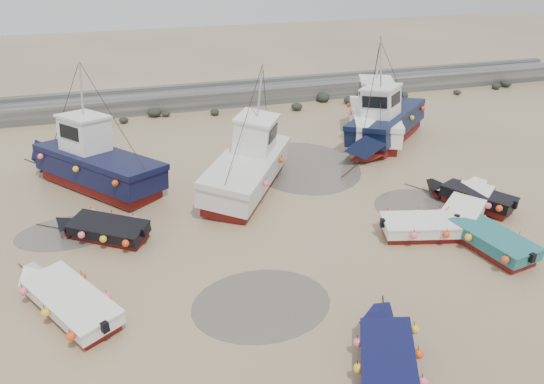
{
  "coord_description": "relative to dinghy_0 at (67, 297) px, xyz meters",
  "views": [
    {
      "loc": [
        -7.61,
        -16.57,
        11.7
      ],
      "look_at": [
        -1.48,
        3.64,
        1.4
      ],
      "focal_mm": 35.0,
      "sensor_mm": 36.0,
      "label": 1
    }
  ],
  "objects": [
    {
      "name": "cabin_boat_3",
      "position": [
        17.95,
        12.88,
        0.82
      ],
      "size": [
        5.26,
        9.4,
        6.22
      ],
      "rotation": [
        0.0,
        0.0,
        -0.37
      ],
      "color": "maroon",
      "rests_on": "ground"
    },
    {
      "name": "cabin_boat_2",
      "position": [
        18.04,
        11.44,
        0.79
      ],
      "size": [
        8.62,
        7.87,
        6.22
      ],
      "rotation": [
        0.0,
        0.0,
        2.3
      ],
      "color": "maroon",
      "rests_on": "ground"
    },
    {
      "name": "dinghy_4",
      "position": [
        1.24,
        4.67,
        0.02
      ],
      "size": [
        4.93,
        3.76,
        1.43
      ],
      "rotation": [
        0.0,
        0.0,
        0.96
      ],
      "color": "maroon",
      "rests_on": "ground"
    },
    {
      "name": "puddle_c",
      "position": [
        -0.21,
        5.56,
        -0.53
      ],
      "size": [
        4.52,
        4.52,
        0.01
      ],
      "primitive_type": "cylinder",
      "color": "#575046",
      "rests_on": "ground"
    },
    {
      "name": "ground",
      "position": [
        10.08,
        0.46,
        -0.54
      ],
      "size": [
        120.0,
        120.0,
        0.0
      ],
      "primitive_type": "plane",
      "color": "tan",
      "rests_on": "ground"
    },
    {
      "name": "dinghy_2",
      "position": [
        16.35,
        -0.69,
        0.01
      ],
      "size": [
        2.37,
        5.82,
        1.43
      ],
      "rotation": [
        0.0,
        0.0,
        0.18
      ],
      "color": "maroon",
      "rests_on": "ground"
    },
    {
      "name": "cabin_boat_0",
      "position": [
        0.8,
        10.26,
        0.79
      ],
      "size": [
        7.48,
        8.94,
        6.22
      ],
      "rotation": [
        0.0,
        0.0,
        0.67
      ],
      "color": "maroon",
      "rests_on": "ground"
    },
    {
      "name": "puddle_d",
      "position": [
        12.06,
        9.5,
        -0.53
      ],
      "size": [
        6.19,
        6.19,
        0.01
      ],
      "primitive_type": "cylinder",
      "color": "#575046",
      "rests_on": "ground"
    },
    {
      "name": "dinghy_1",
      "position": [
        9.27,
        -5.73,
        0.02
      ],
      "size": [
        3.18,
        5.45,
        1.43
      ],
      "rotation": [
        0.0,
        0.0,
        -0.43
      ],
      "color": "maroon",
      "rests_on": "ground"
    },
    {
      "name": "person",
      "position": [
        6.76,
        6.8,
        -0.54
      ],
      "size": [
        0.64,
        0.44,
        1.73
      ],
      "primitive_type": "imported",
      "rotation": [
        0.0,
        0.0,
        3.11
      ],
      "color": "#151931",
      "rests_on": "ground"
    },
    {
      "name": "cabin_boat_1",
      "position": [
        8.49,
        7.93,
        0.79
      ],
      "size": [
        6.73,
        9.65,
        6.22
      ],
      "rotation": [
        0.0,
        0.0,
        -0.56
      ],
      "color": "maroon",
      "rests_on": "ground"
    },
    {
      "name": "dinghy_3",
      "position": [
        17.65,
        2.18,
        0.0
      ],
      "size": [
        5.17,
        4.66,
        1.43
      ],
      "rotation": [
        0.0,
        0.0,
        -0.85
      ],
      "color": "maroon",
      "rests_on": "ground"
    },
    {
      "name": "puddle_b",
      "position": [
        15.55,
        3.27,
        -0.53
      ],
      "size": [
        4.0,
        4.0,
        0.01
      ],
      "primitive_type": "cylinder",
      "color": "#575046",
      "rests_on": "ground"
    },
    {
      "name": "seawall",
      "position": [
        10.12,
        22.45,
        0.09
      ],
      "size": [
        60.0,
        4.92,
        1.5
      ],
      "color": "slate",
      "rests_on": "ground"
    },
    {
      "name": "dinghy_0",
      "position": [
        0.0,
        0.0,
        0.0
      ],
      "size": [
        3.97,
        6.07,
        1.43
      ],
      "rotation": [
        0.0,
        0.0,
        0.52
      ],
      "color": "maroon",
      "rests_on": "ground"
    },
    {
      "name": "dinghy_5",
      "position": [
        14.67,
        0.72,
        0.02
      ],
      "size": [
        5.67,
        2.69,
        1.43
      ],
      "rotation": [
        0.0,
        0.0,
        -1.82
      ],
      "color": "maroon",
      "rests_on": "ground"
    },
    {
      "name": "puddle_a",
      "position": [
        6.46,
        -1.63,
        -0.53
      ],
      "size": [
        4.96,
        4.96,
        0.01
      ],
      "primitive_type": "cylinder",
      "color": "#575046",
      "rests_on": "ground"
    },
    {
      "name": "dinghy_6",
      "position": [
        18.04,
        2.73,
        0.02
      ],
      "size": [
        3.45,
        5.08,
        1.43
      ],
      "rotation": [
        0.0,
        0.0,
        0.54
      ],
      "color": "maroon",
      "rests_on": "ground"
    }
  ]
}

